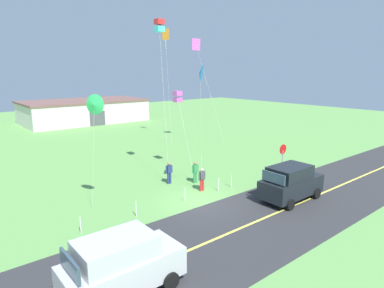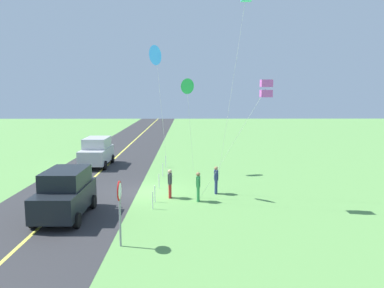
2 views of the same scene
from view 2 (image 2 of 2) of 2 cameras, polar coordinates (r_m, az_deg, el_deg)
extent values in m
cube|color=#60994C|center=(23.20, -6.74, -7.12)|extent=(120.00, 120.00, 0.10)
cube|color=#2D2D30|center=(23.95, -16.36, -6.78)|extent=(120.00, 7.00, 0.00)
cube|color=#E5E04C|center=(23.95, -16.36, -6.77)|extent=(120.00, 0.16, 0.00)
cube|color=black|center=(19.29, -18.13, -7.67)|extent=(4.40, 1.90, 1.10)
cube|color=black|center=(19.30, -18.02, -4.75)|extent=(2.73, 1.75, 0.80)
cube|color=#334756|center=(18.29, -19.05, -5.48)|extent=(0.10, 1.62, 0.64)
cube|color=#334756|center=(20.81, -16.69, -3.80)|extent=(0.10, 1.62, 0.60)
cylinder|color=black|center=(17.87, -16.50, -10.69)|extent=(0.68, 0.22, 0.68)
cylinder|color=black|center=(18.47, -22.27, -10.34)|extent=(0.68, 0.22, 0.68)
cylinder|color=black|center=(20.50, -14.29, -8.19)|extent=(0.68, 0.22, 0.68)
cylinder|color=black|center=(21.04, -19.37, -7.99)|extent=(0.68, 0.22, 0.68)
cube|color=#B7B7BC|center=(31.48, -13.82, -1.58)|extent=(4.40, 1.90, 1.10)
cube|color=#B7B7BC|center=(31.58, -13.77, 0.20)|extent=(2.73, 1.75, 0.80)
cube|color=#334756|center=(30.53, -14.23, -0.07)|extent=(0.10, 1.62, 0.64)
cube|color=#334756|center=(33.15, -13.13, 0.57)|extent=(0.10, 1.62, 0.60)
cylinder|color=black|center=(29.99, -12.64, -3.07)|extent=(0.68, 0.22, 0.68)
cylinder|color=black|center=(30.45, -16.14, -3.03)|extent=(0.68, 0.22, 0.68)
cylinder|color=black|center=(32.74, -11.59, -2.13)|extent=(0.68, 0.22, 0.68)
cylinder|color=black|center=(33.16, -14.82, -2.10)|extent=(0.68, 0.22, 0.68)
cylinder|color=gray|center=(15.29, -10.51, -10.87)|extent=(0.08, 0.08, 2.10)
cylinder|color=red|center=(14.97, -10.62, -6.78)|extent=(0.76, 0.04, 0.76)
cylinder|color=white|center=(14.96, -10.52, -6.78)|extent=(0.62, 0.01, 0.62)
cylinder|color=navy|center=(22.70, 3.53, -6.22)|extent=(0.16, 0.16, 0.82)
cylinder|color=navy|center=(22.53, 3.56, -6.33)|extent=(0.16, 0.16, 0.82)
cube|color=navy|center=(22.45, 3.56, -4.56)|extent=(0.36, 0.22, 0.56)
cylinder|color=navy|center=(22.70, 3.51, -4.56)|extent=(0.10, 0.10, 0.52)
cylinder|color=navy|center=(22.23, 3.60, -4.82)|extent=(0.10, 0.10, 0.52)
sphere|color=#9E704C|center=(22.37, 3.57, -3.59)|extent=(0.22, 0.22, 0.22)
cylinder|color=red|center=(21.84, -3.23, -6.78)|extent=(0.16, 0.16, 0.82)
cylinder|color=red|center=(21.67, -3.25, -6.90)|extent=(0.16, 0.16, 0.82)
cube|color=#3F3F47|center=(21.59, -3.26, -5.07)|extent=(0.36, 0.22, 0.56)
cylinder|color=#3F3F47|center=(21.83, -3.23, -5.05)|extent=(0.10, 0.10, 0.52)
cylinder|color=#3F3F47|center=(21.37, -3.29, -5.34)|extent=(0.10, 0.10, 0.52)
sphere|color=#D8AD84|center=(21.50, -3.27, -4.05)|extent=(0.22, 0.22, 0.22)
cylinder|color=#338C4C|center=(21.14, 0.90, -7.27)|extent=(0.16, 0.16, 0.82)
cylinder|color=#338C4C|center=(20.96, 0.91, -7.39)|extent=(0.16, 0.16, 0.82)
cube|color=#338C4C|center=(20.88, 0.91, -5.50)|extent=(0.36, 0.22, 0.56)
cylinder|color=#338C4C|center=(21.12, 0.90, -5.48)|extent=(0.10, 0.10, 0.52)
cylinder|color=#338C4C|center=(20.66, 0.93, -5.79)|extent=(0.10, 0.10, 0.52)
sphere|color=#9E704C|center=(20.79, 0.91, -4.46)|extent=(0.22, 0.22, 0.22)
cylinder|color=silver|center=(21.79, 5.67, 6.81)|extent=(0.43, 1.51, 11.08)
cylinder|color=silver|center=(21.57, -4.25, 2.53)|extent=(0.84, 0.76, 7.86)
cone|color=#2D8CE5|center=(22.00, -5.28, 12.87)|extent=(1.03, 0.98, 1.11)
cylinder|color=silver|center=(20.16, 5.70, -0.49)|extent=(0.96, 3.35, 6.03)
cube|color=#D859BF|center=(19.74, 10.85, 8.73)|extent=(0.56, 0.56, 0.36)
cube|color=#D859BF|center=(19.74, 10.81, 7.28)|extent=(0.56, 0.56, 0.36)
cylinder|color=silver|center=(28.19, -0.25, 2.14)|extent=(0.32, 0.50, 6.23)
cone|color=green|center=(27.90, -0.76, 8.48)|extent=(0.78, 1.05, 1.11)
cylinder|color=silver|center=(30.27, -3.91, -2.58)|extent=(0.05, 0.05, 0.90)
cylinder|color=silver|center=(27.17, -4.31, -3.79)|extent=(0.05, 0.05, 0.90)
cylinder|color=silver|center=(23.80, -4.86, -5.47)|extent=(0.05, 0.05, 0.90)
cylinder|color=silver|center=(21.00, -5.47, -7.29)|extent=(0.05, 0.05, 0.90)
cylinder|color=silver|center=(19.81, -5.78, -8.22)|extent=(0.05, 0.05, 0.90)
camera|label=1|loc=(39.18, -27.00, 10.01)|focal=31.13mm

